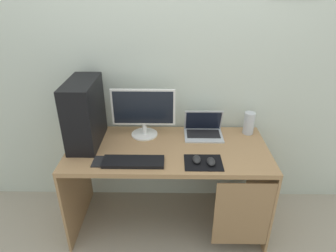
{
  "coord_description": "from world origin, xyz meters",
  "views": [
    {
      "loc": [
        0.03,
        -1.86,
        1.86
      ],
      "look_at": [
        0.0,
        0.0,
        0.91
      ],
      "focal_mm": 31.12,
      "sensor_mm": 36.0,
      "label": 1
    }
  ],
  "objects_px": {
    "pc_tower": "(84,113)",
    "cell_phone": "(98,162)",
    "mouse_left": "(197,159)",
    "mouse_right": "(211,162)",
    "laptop": "(203,130)",
    "speaker": "(249,123)",
    "monitor": "(143,112)",
    "keyboard": "(133,162)"
  },
  "relations": [
    {
      "from": "pc_tower",
      "to": "cell_phone",
      "type": "relative_size",
      "value": 3.76
    },
    {
      "from": "mouse_left",
      "to": "mouse_right",
      "type": "relative_size",
      "value": 1.0
    },
    {
      "from": "laptop",
      "to": "speaker",
      "type": "xyz_separation_m",
      "value": [
        0.37,
        0.03,
        0.05
      ]
    },
    {
      "from": "mouse_left",
      "to": "monitor",
      "type": "bearing_deg",
      "value": 136.22
    },
    {
      "from": "mouse_right",
      "to": "cell_phone",
      "type": "bearing_deg",
      "value": 178.96
    },
    {
      "from": "keyboard",
      "to": "mouse_left",
      "type": "bearing_deg",
      "value": 2.64
    },
    {
      "from": "mouse_right",
      "to": "cell_phone",
      "type": "distance_m",
      "value": 0.77
    },
    {
      "from": "keyboard",
      "to": "cell_phone",
      "type": "distance_m",
      "value": 0.25
    },
    {
      "from": "laptop",
      "to": "mouse_left",
      "type": "height_order",
      "value": "laptop"
    },
    {
      "from": "pc_tower",
      "to": "cell_phone",
      "type": "bearing_deg",
      "value": -63.69
    },
    {
      "from": "keyboard",
      "to": "pc_tower",
      "type": "bearing_deg",
      "value": 143.17
    },
    {
      "from": "pc_tower",
      "to": "speaker",
      "type": "relative_size",
      "value": 2.68
    },
    {
      "from": "speaker",
      "to": "cell_phone",
      "type": "relative_size",
      "value": 1.4
    },
    {
      "from": "laptop",
      "to": "speaker",
      "type": "height_order",
      "value": "laptop"
    },
    {
      "from": "monitor",
      "to": "laptop",
      "type": "bearing_deg",
      "value": 1.74
    },
    {
      "from": "monitor",
      "to": "mouse_right",
      "type": "relative_size",
      "value": 5.09
    },
    {
      "from": "pc_tower",
      "to": "monitor",
      "type": "xyz_separation_m",
      "value": [
        0.42,
        0.11,
        -0.04
      ]
    },
    {
      "from": "laptop",
      "to": "monitor",
      "type": "bearing_deg",
      "value": -178.26
    },
    {
      "from": "speaker",
      "to": "mouse_right",
      "type": "relative_size",
      "value": 1.9
    },
    {
      "from": "keyboard",
      "to": "mouse_right",
      "type": "bearing_deg",
      "value": -0.54
    },
    {
      "from": "monitor",
      "to": "mouse_left",
      "type": "distance_m",
      "value": 0.57
    },
    {
      "from": "pc_tower",
      "to": "mouse_left",
      "type": "distance_m",
      "value": 0.89
    },
    {
      "from": "keyboard",
      "to": "mouse_right",
      "type": "distance_m",
      "value": 0.53
    },
    {
      "from": "mouse_left",
      "to": "laptop",
      "type": "bearing_deg",
      "value": 78.24
    },
    {
      "from": "laptop",
      "to": "mouse_right",
      "type": "relative_size",
      "value": 3.15
    },
    {
      "from": "keyboard",
      "to": "mouse_left",
      "type": "distance_m",
      "value": 0.43
    },
    {
      "from": "monitor",
      "to": "mouse_right",
      "type": "bearing_deg",
      "value": -39.45
    },
    {
      "from": "laptop",
      "to": "keyboard",
      "type": "relative_size",
      "value": 0.72
    },
    {
      "from": "keyboard",
      "to": "cell_phone",
      "type": "height_order",
      "value": "keyboard"
    },
    {
      "from": "speaker",
      "to": "keyboard",
      "type": "xyz_separation_m",
      "value": [
        -0.88,
        -0.44,
        -0.08
      ]
    },
    {
      "from": "laptop",
      "to": "pc_tower",
      "type": "bearing_deg",
      "value": -172.14
    },
    {
      "from": "mouse_left",
      "to": "speaker",
      "type": "bearing_deg",
      "value": 43.5
    },
    {
      "from": "pc_tower",
      "to": "mouse_left",
      "type": "relative_size",
      "value": 5.09
    },
    {
      "from": "monitor",
      "to": "mouse_right",
      "type": "xyz_separation_m",
      "value": [
        0.49,
        -0.4,
        -0.18
      ]
    },
    {
      "from": "speaker",
      "to": "pc_tower",
      "type": "bearing_deg",
      "value": -172.89
    },
    {
      "from": "speaker",
      "to": "mouse_right",
      "type": "bearing_deg",
      "value": -128.07
    },
    {
      "from": "mouse_left",
      "to": "cell_phone",
      "type": "distance_m",
      "value": 0.68
    },
    {
      "from": "pc_tower",
      "to": "laptop",
      "type": "xyz_separation_m",
      "value": [
        0.9,
        0.12,
        -0.2
      ]
    },
    {
      "from": "monitor",
      "to": "cell_phone",
      "type": "relative_size",
      "value": 3.76
    },
    {
      "from": "pc_tower",
      "to": "cell_phone",
      "type": "xyz_separation_m",
      "value": [
        0.14,
        -0.28,
        -0.24
      ]
    },
    {
      "from": "mouse_left",
      "to": "cell_phone",
      "type": "height_order",
      "value": "mouse_left"
    },
    {
      "from": "mouse_right",
      "to": "mouse_left",
      "type": "bearing_deg",
      "value": 165.26
    }
  ]
}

